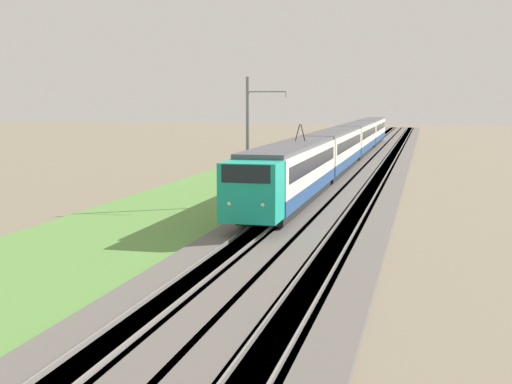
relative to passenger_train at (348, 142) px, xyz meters
The scene contains 7 objects.
ballast_main 19.21m from the passenger_train, behind, with size 240.00×4.40×0.30m.
ballast_adjacent 19.66m from the passenger_train, 167.72° to the right, with size 240.00×4.40×0.30m.
track_main 19.21m from the passenger_train, behind, with size 240.00×1.57×0.45m.
track_adjacent 19.66m from the passenger_train, 167.72° to the right, with size 240.00×1.57×0.45m.
grass_verge 20.07m from the passenger_train, 163.22° to the left, with size 240.00×12.33×0.12m.
passenger_train is the anchor object (origin of this frame).
catenary_mast_mid 31.12m from the passenger_train, behind, with size 0.22×2.56×8.06m.
Camera 1 is at (-4.47, -7.91, 6.61)m, focal length 50.00 mm.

